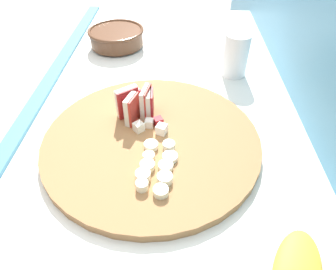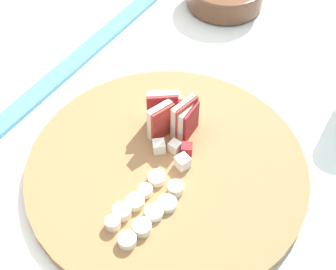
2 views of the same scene
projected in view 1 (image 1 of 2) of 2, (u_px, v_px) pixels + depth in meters
tiled_countertop at (162, 224)px, 0.99m from camera, size 1.45×0.66×0.89m
tile_backsplash at (291, 172)px, 0.80m from camera, size 2.40×0.04×1.43m
cutting_board at (152, 140)px, 0.63m from camera, size 0.45×0.45×0.02m
apple_wedge_fan at (137, 104)px, 0.66m from camera, size 0.08×0.08×0.07m
apple_dice_pile at (151, 126)px, 0.64m from camera, size 0.05×0.08×0.02m
banana_slice_rows at (157, 167)px, 0.56m from camera, size 0.14×0.08×0.02m
ceramic_bowl at (117, 37)px, 0.96m from camera, size 0.18×0.18×0.06m
small_jar at (236, 55)px, 0.81m from camera, size 0.07×0.07×0.12m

